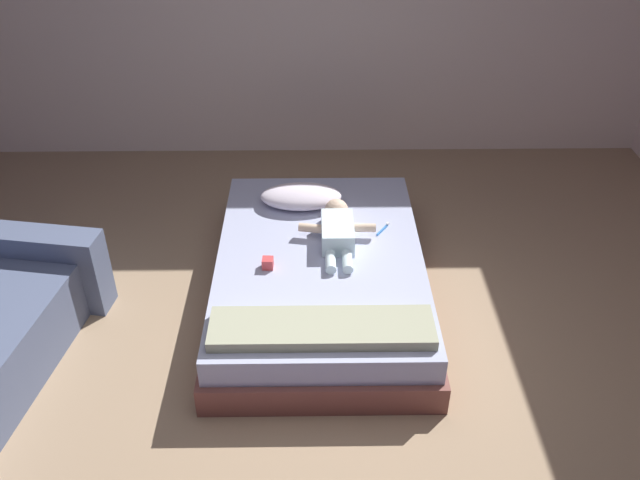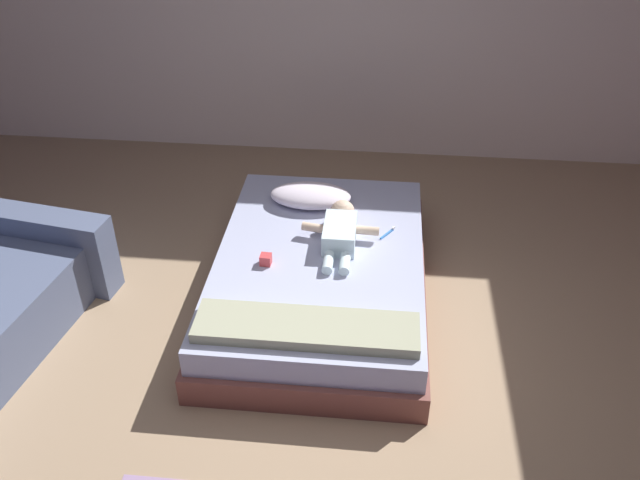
# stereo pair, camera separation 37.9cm
# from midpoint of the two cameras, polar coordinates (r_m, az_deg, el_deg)

# --- Properties ---
(ground_plane) EXTENTS (8.00, 8.00, 0.00)m
(ground_plane) POSITION_cam_midpoint_polar(r_m,az_deg,el_deg) (3.73, -4.02, -13.43)
(ground_plane) COLOR #9F8264
(bed) EXTENTS (1.32, 1.97, 0.35)m
(bed) POSITION_cam_midpoint_polar(r_m,az_deg,el_deg) (4.23, -2.56, -3.19)
(bed) COLOR brown
(bed) RESTS_ON ground_plane
(pillow) EXTENTS (0.55, 0.31, 0.13)m
(pillow) POSITION_cam_midpoint_polar(r_m,az_deg,el_deg) (4.58, -4.00, 3.67)
(pillow) COLOR white
(pillow) RESTS_ON bed
(baby) EXTENTS (0.50, 0.66, 0.16)m
(baby) POSITION_cam_midpoint_polar(r_m,az_deg,el_deg) (4.22, -1.07, 0.88)
(baby) COLOR white
(baby) RESTS_ON bed
(toothbrush) EXTENTS (0.10, 0.13, 0.02)m
(toothbrush) POSITION_cam_midpoint_polar(r_m,az_deg,el_deg) (4.34, 2.96, 0.89)
(toothbrush) COLOR #3B85DC
(toothbrush) RESTS_ON bed
(blanket) EXTENTS (1.19, 0.30, 0.06)m
(blanket) POSITION_cam_midpoint_polar(r_m,az_deg,el_deg) (3.55, -2.93, -7.65)
(blanket) COLOR #A4A788
(blanket) RESTS_ON bed
(toy_block) EXTENTS (0.07, 0.07, 0.07)m
(toy_block) POSITION_cam_midpoint_polar(r_m,az_deg,el_deg) (4.02, -7.18, -2.06)
(toy_block) COLOR #D54346
(toy_block) RESTS_ON bed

